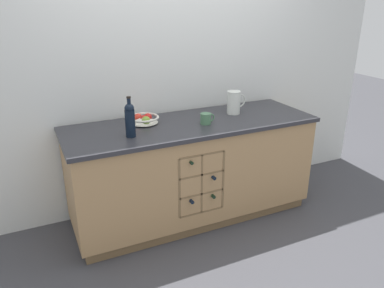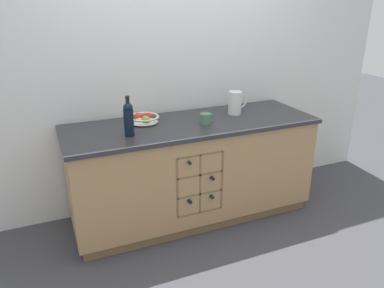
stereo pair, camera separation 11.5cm
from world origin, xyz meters
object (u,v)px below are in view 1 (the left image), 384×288
object	(u,v)px
fruit_bowl	(144,119)
white_pitcher	(234,102)
ceramic_mug	(206,119)
standing_wine_bottle	(130,119)

from	to	relation	value
fruit_bowl	white_pitcher	bearing A→B (deg)	-4.78
fruit_bowl	white_pitcher	size ratio (longest dim) A/B	1.25
ceramic_mug	standing_wine_bottle	world-z (taller)	standing_wine_bottle
white_pitcher	ceramic_mug	distance (m)	0.40
ceramic_mug	fruit_bowl	bearing A→B (deg)	153.82
fruit_bowl	white_pitcher	world-z (taller)	white_pitcher
white_pitcher	ceramic_mug	bearing A→B (deg)	-156.20
white_pitcher	standing_wine_bottle	world-z (taller)	standing_wine_bottle
fruit_bowl	ceramic_mug	distance (m)	0.52
ceramic_mug	white_pitcher	bearing A→B (deg)	23.80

